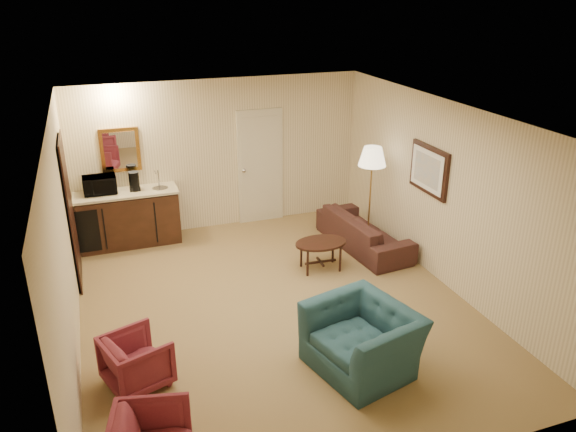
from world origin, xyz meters
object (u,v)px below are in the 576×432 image
teal_armchair (363,330)px  waste_bin (174,230)px  sofa (364,226)px  coffee_maker (134,181)px  microwave (99,183)px  rose_chair_near (136,359)px  coffee_table (321,255)px  wetbar_cabinet (129,218)px  floor_lamp (370,196)px

teal_armchair → waste_bin: (-1.45, 4.18, -0.33)m
sofa → coffee_maker: size_ratio=6.11×
teal_armchair → microwave: bearing=-164.3°
coffee_maker → waste_bin: bearing=-17.9°
rose_chair_near → waste_bin: (0.95, 3.63, -0.16)m
teal_armchair → coffee_table: size_ratio=1.43×
waste_bin → wetbar_cabinet: bearing=174.3°
waste_bin → coffee_maker: coffee_maker is taller
floor_lamp → microwave: size_ratio=3.27×
rose_chair_near → wetbar_cabinet: bearing=-23.2°
sofa → floor_lamp: (0.13, 0.10, 0.46)m
wetbar_cabinet → coffee_table: bearing=-35.9°
microwave → teal_armchair: bearing=-60.5°
sofa → teal_armchair: teal_armchair is taller
rose_chair_near → waste_bin: size_ratio=1.99×
wetbar_cabinet → teal_armchair: size_ratio=1.44×
floor_lamp → coffee_maker: bearing=159.5°
coffee_table → wetbar_cabinet: bearing=144.1°
floor_lamp → waste_bin: size_ratio=5.16×
teal_armchair → waste_bin: bearing=-175.6°
wetbar_cabinet → sofa: wetbar_cabinet is taller
wetbar_cabinet → coffee_table: wetbar_cabinet is taller
waste_bin → microwave: 1.43m
sofa → microwave: microwave is taller
teal_armchair → rose_chair_near: (-2.40, 0.55, -0.17)m
wetbar_cabinet → teal_armchair: teal_armchair is taller
rose_chair_near → coffee_table: (2.88, 1.80, -0.09)m
teal_armchair → coffee_table: (0.48, 2.35, -0.27)m
sofa → rose_chair_near: size_ratio=2.97×
teal_armchair → microwave: (-2.53, 4.31, 0.60)m
coffee_table → floor_lamp: 1.38m
teal_armchair → waste_bin: 4.44m
microwave → waste_bin: bearing=-7.9°
sofa → waste_bin: (-2.90, 1.35, -0.21)m
sofa → teal_armchair: size_ratio=1.69×
wetbar_cabinet → microwave: (-0.38, 0.06, 0.63)m
waste_bin → coffee_maker: (-0.55, 0.09, 0.91)m
teal_armchair → coffee_table: teal_armchair is taller
wetbar_cabinet → sofa: (3.60, -1.42, -0.09)m
rose_chair_near → microwave: 3.84m
teal_armchair → floor_lamp: size_ratio=0.68×
teal_armchair → rose_chair_near: teal_armchair is taller
waste_bin → coffee_maker: 1.07m
teal_armchair → microwave: microwave is taller
wetbar_cabinet → teal_armchair: (2.15, -4.25, 0.04)m
teal_armchair → rose_chair_near: bearing=-117.6°
coffee_maker → teal_armchair: bearing=-73.8°
floor_lamp → waste_bin: 3.35m
sofa → coffee_maker: coffee_maker is taller
waste_bin → coffee_table: bearing=-43.5°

